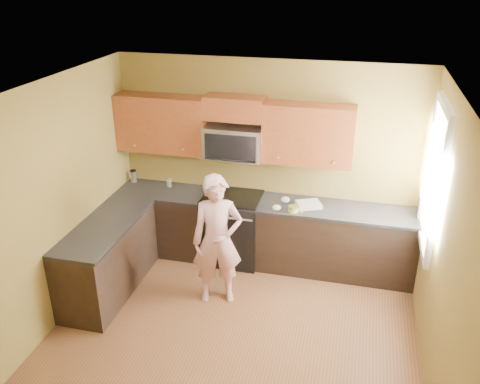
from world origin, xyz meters
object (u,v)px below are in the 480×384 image
(microwave, at_px, (234,157))
(travel_mug, at_px, (134,182))
(woman, at_px, (217,240))
(frying_pan, at_px, (219,204))
(stove, at_px, (232,228))
(butter_tub, at_px, (293,211))

(microwave, relative_size, travel_mug, 4.23)
(woman, height_order, frying_pan, woman)
(stove, xyz_separation_m, microwave, (0.00, 0.12, 0.97))
(microwave, relative_size, woman, 0.47)
(stove, relative_size, travel_mug, 5.28)
(travel_mug, bearing_deg, frying_pan, -17.87)
(travel_mug, bearing_deg, stove, -7.37)
(stove, bearing_deg, microwave, 90.00)
(stove, distance_m, woman, 0.99)
(stove, bearing_deg, frying_pan, -112.17)
(butter_tub, bearing_deg, frying_pan, -176.09)
(microwave, distance_m, butter_tub, 1.04)
(woman, bearing_deg, frying_pan, 86.55)
(woman, height_order, butter_tub, woman)
(stove, bearing_deg, butter_tub, -12.72)
(frying_pan, bearing_deg, travel_mug, 177.85)
(butter_tub, bearing_deg, microwave, 159.49)
(stove, distance_m, butter_tub, 0.97)
(stove, height_order, microwave, microwave)
(stove, relative_size, butter_tub, 7.45)
(microwave, height_order, woman, microwave)
(butter_tub, distance_m, travel_mug, 2.37)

